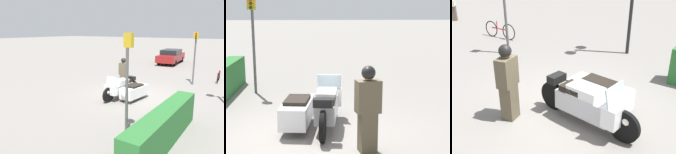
# 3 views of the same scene
# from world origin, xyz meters

# --- Properties ---
(ground_plane) EXTENTS (160.00, 160.00, 0.00)m
(ground_plane) POSITION_xyz_m (0.00, 0.00, 0.00)
(ground_plane) COLOR slate
(police_motorcycle) EXTENTS (2.62, 1.52, 1.17)m
(police_motorcycle) POSITION_xyz_m (0.78, -0.00, 0.48)
(police_motorcycle) COLOR black
(police_motorcycle) RESTS_ON ground
(officer_rider) EXTENTS (0.38, 0.53, 1.76)m
(officer_rider) POSITION_xyz_m (-0.81, -1.14, 0.93)
(officer_rider) COLOR brown
(officer_rider) RESTS_ON ground
(traffic_light_near) EXTENTS (0.23, 0.27, 3.20)m
(traffic_light_near) POSITION_xyz_m (4.26, 2.00, 2.12)
(traffic_light_near) COLOR #4C4C4C
(traffic_light_near) RESTS_ON ground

